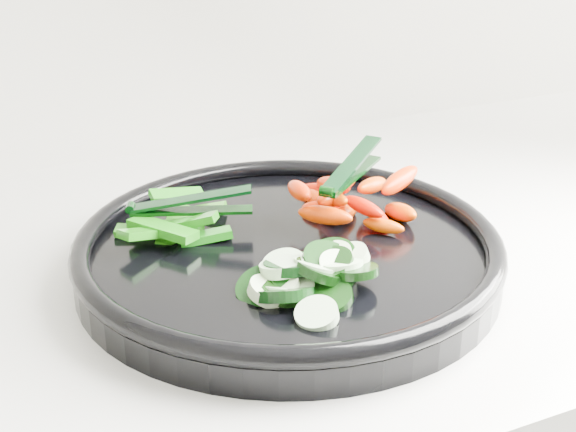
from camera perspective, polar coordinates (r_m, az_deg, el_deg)
name	(u,v)px	position (r m, az deg, el deg)	size (l,w,h in m)	color
veggie_tray	(288,252)	(0.70, 0.00, -2.57)	(0.47, 0.47, 0.04)	black
cucumber_pile	(304,277)	(0.64, 1.16, -4.33)	(0.13, 0.13, 0.04)	black
carrot_pile	(349,199)	(0.75, 4.35, 1.20)	(0.14, 0.14, 0.06)	#FF1800
pepper_pile	(174,225)	(0.73, -8.09, -0.61)	(0.12, 0.11, 0.03)	#1C6009
tong_carrot	(350,171)	(0.74, 4.44, 3.23)	(0.10, 0.08, 0.02)	black
tong_pepper	(187,205)	(0.73, -7.17, 0.78)	(0.11, 0.06, 0.02)	black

